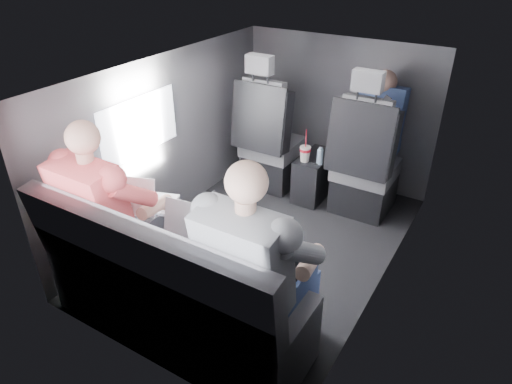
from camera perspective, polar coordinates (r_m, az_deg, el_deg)
The scene contains 20 objects.
floor at distance 3.58m, azimuth 1.17°, elevation -6.50°, with size 2.60×2.60×0.00m, color black.
ceiling at distance 2.98m, azimuth 1.44°, elevation 14.90°, with size 2.60×2.60×0.00m, color #B2B2AD.
panel_left at distance 3.71m, azimuth -10.91°, elevation 6.38°, with size 0.02×2.60×1.35m, color #56565B.
panel_right at distance 2.94m, azimuth 16.68°, elevation -0.99°, with size 0.02×2.60×1.35m, color #56565B.
panel_front at distance 4.31m, azimuth 10.11°, elevation 9.81°, with size 1.80×0.02×1.35m, color #56565B.
panel_back at distance 2.36m, azimuth -14.94°, elevation -9.09°, with size 1.80×0.02×1.35m, color #56565B.
side_window at distance 3.41m, azimuth -14.31°, elevation 7.99°, with size 0.02×0.75×0.42m, color white.
seatbelt at distance 3.57m, azimuth 13.13°, elevation 7.38°, with size 0.05×0.01×0.65m, color black.
front_seat_left at distance 4.20m, azimuth 1.67°, elevation 5.68°, with size 0.52×0.58×1.26m.
front_seat_right at distance 3.88m, azimuth 13.30°, elevation 2.72°, with size 0.52×0.58×1.26m.
center_console at distance 4.14m, azimuth 7.33°, elevation 1.99°, with size 0.24×0.48×0.41m.
rear_bench at distance 2.72m, azimuth -10.37°, elevation -12.52°, with size 1.60×0.57×0.92m.
soda_cup at distance 3.92m, azimuth 6.16°, elevation 4.84°, with size 0.10×0.10×0.29m.
water_bottle at distance 3.88m, azimuth 8.00°, elevation 4.43°, with size 0.05×0.05×0.15m.
laptop_white at distance 2.98m, azimuth -14.12°, elevation -0.99°, with size 0.40×0.42×0.25m.
laptop_silver at distance 2.68m, azimuth -6.99°, elevation -4.04°, with size 0.35×0.33×0.23m.
laptop_black at distance 2.46m, azimuth 3.76°, elevation -7.49°, with size 0.35×0.35×0.22m.
passenger_rear_left at distance 2.87m, azimuth -17.45°, elevation -2.53°, with size 0.53×0.64×1.27m.
passenger_rear_right at distance 2.31m, azimuth 0.31°, elevation -9.54°, with size 0.54×0.66×1.29m.
passenger_front_right at distance 3.97m, azimuth 15.20°, elevation 8.54°, with size 0.38×0.38×0.74m.
Camera 1 is at (1.43, -2.50, 2.12)m, focal length 32.00 mm.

